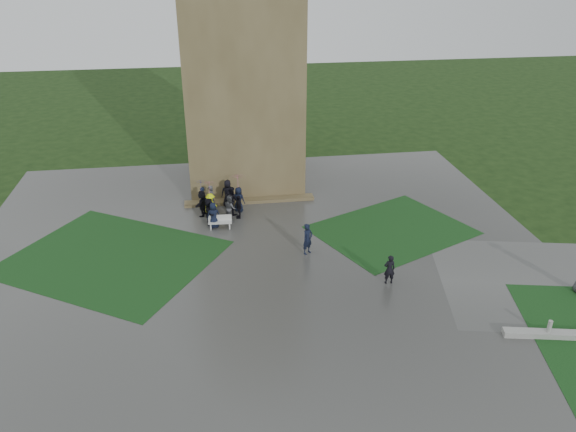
{
  "coord_description": "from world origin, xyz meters",
  "views": [
    {
      "loc": [
        -2.54,
        -25.09,
        16.26
      ],
      "look_at": [
        1.97,
        5.57,
        1.2
      ],
      "focal_mm": 35.0,
      "sensor_mm": 36.0,
      "label": 1
    }
  ],
  "objects": [
    {
      "name": "ground",
      "position": [
        0.0,
        0.0,
        0.0
      ],
      "size": [
        120.0,
        120.0,
        0.0
      ],
      "primitive_type": "plane",
      "color": "black"
    },
    {
      "name": "tower",
      "position": [
        0.0,
        15.0,
        9.0
      ],
      "size": [
        8.0,
        8.0,
        18.0
      ],
      "primitive_type": "cube",
      "color": "brown",
      "rests_on": "ground"
    },
    {
      "name": "plaza",
      "position": [
        0.0,
        2.0,
        0.01
      ],
      "size": [
        34.0,
        34.0,
        0.02
      ],
      "primitive_type": "cube",
      "color": "#383835",
      "rests_on": "ground"
    },
    {
      "name": "lawn_inset_left",
      "position": [
        -8.5,
        4.0,
        0.03
      ],
      "size": [
        14.1,
        13.46,
        0.01
      ],
      "primitive_type": "cube",
      "rotation": [
        0.0,
        0.0,
        -0.56
      ],
      "color": "#123515",
      "rests_on": "plaza"
    },
    {
      "name": "visitor_cluster",
      "position": [
        -2.19,
        8.63,
        1.18
      ],
      "size": [
        3.46,
        3.83,
        2.66
      ],
      "color": "black",
      "rests_on": "plaza"
    },
    {
      "name": "tower_plinth",
      "position": [
        0.0,
        10.6,
        0.13
      ],
      "size": [
        9.0,
        0.8,
        0.22
      ],
      "primitive_type": "cube",
      "color": "brown",
      "rests_on": "plaza"
    },
    {
      "name": "bench",
      "position": [
        -2.19,
        6.87,
        0.46
      ],
      "size": [
        1.5,
        0.54,
        0.86
      ],
      "rotation": [
        0.0,
        0.0,
        -0.06
      ],
      "color": "beige",
      "rests_on": "plaza"
    },
    {
      "name": "lawn_inset_right",
      "position": [
        8.5,
        5.0,
        0.03
      ],
      "size": [
        11.12,
        10.15,
        0.01
      ],
      "primitive_type": "cube",
      "rotation": [
        0.0,
        0.0,
        0.44
      ],
      "color": "#123515",
      "rests_on": "plaza"
    },
    {
      "name": "pedestrian_mid",
      "position": [
        2.72,
        2.91,
        0.96
      ],
      "size": [
        0.82,
        0.77,
        1.88
      ],
      "primitive_type": "imported",
      "rotation": [
        0.0,
        0.0,
        0.66
      ],
      "color": "black",
      "rests_on": "plaza"
    },
    {
      "name": "pedestrian_near",
      "position": [
        6.42,
        -0.85,
        0.85
      ],
      "size": [
        0.61,
        0.4,
        1.67
      ],
      "primitive_type": "imported",
      "rotation": [
        0.0,
        0.0,
        3.13
      ],
      "color": "black",
      "rests_on": "plaza"
    }
  ]
}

